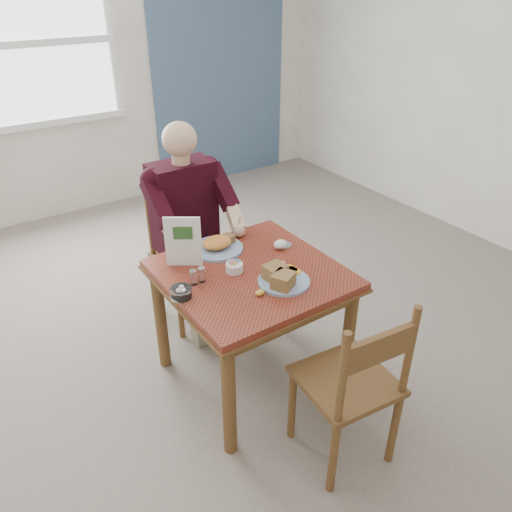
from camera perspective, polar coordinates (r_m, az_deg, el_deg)
floor at (r=3.14m, az=-0.51°, el=-13.42°), size 6.00×6.00×0.00m
wall_back at (r=5.11m, az=-20.85°, el=19.75°), size 5.50×0.00×5.50m
accent_panel at (r=5.70m, az=-4.11°, el=22.37°), size 1.60×0.02×2.80m
lemon_wedge at (r=2.48m, az=0.46°, el=-4.20°), size 0.06×0.05×0.03m
napkin at (r=2.88m, az=2.80°, el=1.33°), size 0.09×0.08×0.05m
metal_dish at (r=2.92m, az=3.24°, el=1.26°), size 0.10×0.10×0.01m
window at (r=4.97m, az=-25.86°, el=20.91°), size 1.72×0.04×1.42m
table at (r=2.74m, az=-0.57°, el=-3.69°), size 0.92×0.92×0.75m
chair_far at (r=3.42m, az=-7.99°, el=0.27°), size 0.42×0.42×0.95m
chair_near at (r=2.44m, az=10.97°, el=-14.27°), size 0.46×0.46×0.95m
diner at (r=3.19m, az=-7.67°, el=4.78°), size 0.53×0.56×1.39m
near_plate at (r=2.56m, az=2.92°, el=-2.48°), size 0.34×0.34×0.09m
far_plate at (r=2.88m, az=-4.39°, el=1.28°), size 0.30×0.30×0.08m
caddy at (r=2.66m, az=-2.50°, el=-1.32°), size 0.11×0.11×0.07m
shakers at (r=2.58m, az=-6.69°, el=-2.28°), size 0.09×0.04×0.08m
creamer at (r=2.49m, az=-8.57°, el=-4.14°), size 0.14×0.14×0.05m
menu at (r=2.69m, az=-8.33°, el=1.66°), size 0.17×0.12×0.29m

